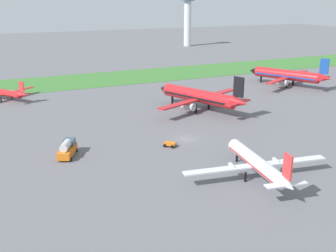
% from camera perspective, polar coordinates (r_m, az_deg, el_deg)
% --- Properties ---
extents(ground_plane, '(600.00, 600.00, 0.00)m').
position_cam_1_polar(ground_plane, '(88.22, 2.53, -1.84)').
color(ground_plane, slate).
extents(grass_taxiway_strip, '(360.00, 28.00, 0.08)m').
position_cam_1_polar(grass_taxiway_strip, '(154.62, -9.97, 6.49)').
color(grass_taxiway_strip, '#3D7533').
rests_on(grass_taxiway_strip, ground_plane).
extents(airplane_parked_jet_far, '(27.97, 27.87, 10.66)m').
position_cam_1_polar(airplane_parked_jet_far, '(146.16, 16.59, 6.89)').
color(airplane_parked_jet_far, red).
rests_on(airplane_parked_jet_far, ground_plane).
extents(airplane_foreground_turboprop, '(26.04, 22.38, 7.83)m').
position_cam_1_polar(airplane_foreground_turboprop, '(70.10, 12.43, -5.08)').
color(airplane_foreground_turboprop, silver).
rests_on(airplane_foreground_turboprop, ground_plane).
extents(airplane_taxiing_turboprop, '(18.34, 16.25, 6.55)m').
position_cam_1_polar(airplane_taxiing_turboprop, '(130.08, -22.11, 4.39)').
color(airplane_taxiing_turboprop, red).
rests_on(airplane_taxiing_turboprop, ground_plane).
extents(airplane_midfield_jet, '(29.22, 29.03, 10.85)m').
position_cam_1_polar(airplane_midfield_jet, '(109.75, 4.54, 4.18)').
color(airplane_midfield_jet, red).
rests_on(airplane_midfield_jet, ground_plane).
extents(fuel_truck_near_gate, '(5.01, 6.89, 3.29)m').
position_cam_1_polar(fuel_truck_near_gate, '(80.67, -14.04, -3.10)').
color(fuel_truck_near_gate, orange).
rests_on(fuel_truck_near_gate, ground_plane).
extents(baggage_cart_midfield, '(2.91, 2.93, 0.90)m').
position_cam_1_polar(baggage_cart_midfield, '(83.54, 0.28, -2.55)').
color(baggage_cart_midfield, orange).
rests_on(baggage_cart_midfield, ground_plane).
extents(control_tower, '(8.00, 8.00, 31.39)m').
position_cam_1_polar(control_tower, '(259.08, 2.79, 15.37)').
color(control_tower, silver).
rests_on(control_tower, ground_plane).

